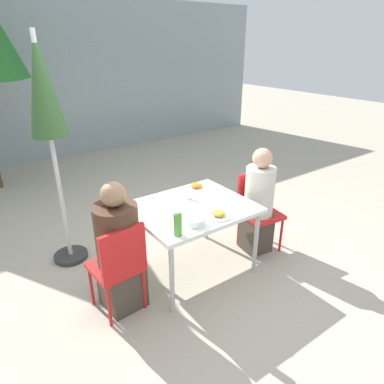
% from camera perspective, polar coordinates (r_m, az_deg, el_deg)
% --- Properties ---
extents(ground_plane, '(24.00, 24.00, 0.00)m').
position_cam_1_polar(ground_plane, '(3.71, 0.00, -12.60)').
color(ground_plane, '#B2A893').
extents(building_facade, '(10.00, 0.20, 3.00)m').
position_cam_1_polar(building_facade, '(7.41, -22.83, 16.75)').
color(building_facade, '#89999E').
rests_on(building_facade, ground).
extents(dining_table, '(1.12, 0.93, 0.74)m').
position_cam_1_polar(dining_table, '(3.35, 0.00, -3.31)').
color(dining_table, white).
rests_on(dining_table, ground).
extents(chair_left, '(0.43, 0.43, 0.87)m').
position_cam_1_polar(chair_left, '(2.97, -12.10, -11.46)').
color(chair_left, red).
rests_on(chair_left, ground).
extents(person_left, '(0.37, 0.37, 1.20)m').
position_cam_1_polar(person_left, '(3.03, -12.08, -9.68)').
color(person_left, '#473D33').
rests_on(person_left, ground).
extents(chair_right, '(0.45, 0.45, 0.87)m').
position_cam_1_polar(chair_right, '(3.91, 10.81, -2.17)').
color(chair_right, red).
rests_on(chair_right, ground).
extents(person_right, '(0.32, 0.32, 1.20)m').
position_cam_1_polar(person_right, '(3.80, 11.02, -1.95)').
color(person_right, '#473D33').
rests_on(person_right, ground).
extents(closed_umbrella, '(0.36, 0.36, 2.31)m').
position_cam_1_polar(closed_umbrella, '(3.48, -23.42, 14.08)').
color(closed_umbrella, '#333333').
rests_on(closed_umbrella, ground).
extents(plate_0, '(0.22, 0.22, 0.06)m').
position_cam_1_polar(plate_0, '(3.70, 0.71, 0.90)').
color(plate_0, white).
rests_on(plate_0, dining_table).
extents(plate_1, '(0.22, 0.22, 0.06)m').
position_cam_1_polar(plate_1, '(3.13, 4.42, -3.77)').
color(plate_1, white).
rests_on(plate_1, dining_table).
extents(bottle, '(0.07, 0.07, 0.22)m').
position_cam_1_polar(bottle, '(2.80, -2.40, -5.30)').
color(bottle, '#51A338').
rests_on(bottle, dining_table).
extents(drinking_cup, '(0.07, 0.07, 0.11)m').
position_cam_1_polar(drinking_cup, '(3.45, -0.68, -0.30)').
color(drinking_cup, white).
rests_on(drinking_cup, dining_table).
extents(salad_bowl, '(0.17, 0.17, 0.06)m').
position_cam_1_polar(salad_bowl, '(2.99, 0.58, -4.89)').
color(salad_bowl, white).
rests_on(salad_bowl, dining_table).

